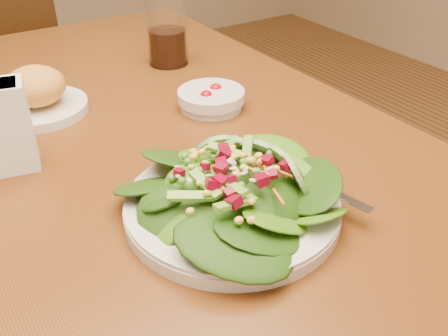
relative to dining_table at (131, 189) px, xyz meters
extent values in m
cube|color=brown|center=(0.00, 0.00, 0.08)|extent=(0.90, 1.40, 0.04)
cylinder|color=#381F0A|center=(0.39, 0.64, -0.29)|extent=(0.07, 0.07, 0.71)
cylinder|color=#381F0A|center=(0.18, 1.33, -0.43)|extent=(0.04, 0.04, 0.44)
cylinder|color=#381F0A|center=(0.14, 0.95, -0.43)|extent=(0.04, 0.04, 0.44)
cylinder|color=silver|center=(0.04, -0.27, 0.11)|extent=(0.29, 0.29, 0.02)
ellipsoid|color=black|center=(0.04, -0.27, 0.14)|extent=(0.20, 0.20, 0.04)
cube|color=silver|center=(0.16, -0.30, 0.12)|extent=(0.05, 0.18, 0.01)
cylinder|color=silver|center=(-0.09, 0.19, 0.11)|extent=(0.18, 0.18, 0.02)
ellipsoid|color=#C78433|center=(-0.09, 0.19, 0.15)|extent=(0.11, 0.11, 0.07)
cylinder|color=silver|center=(0.19, 0.03, 0.12)|extent=(0.13, 0.13, 0.04)
sphere|color=#BD000B|center=(0.20, 0.04, 0.13)|extent=(0.03, 0.03, 0.03)
sphere|color=#BD000B|center=(0.17, 0.02, 0.13)|extent=(0.03, 0.03, 0.03)
cylinder|color=silver|center=(0.23, 0.28, 0.18)|extent=(0.09, 0.09, 0.16)
cylinder|color=black|center=(0.23, 0.28, 0.14)|extent=(0.08, 0.08, 0.08)
camera|label=1|loc=(-0.26, -0.71, 0.52)|focal=40.00mm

